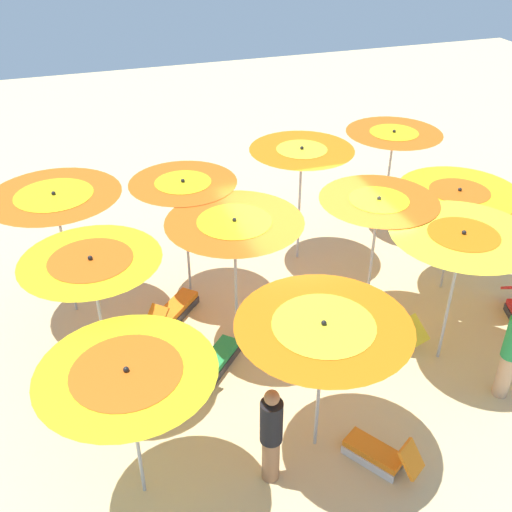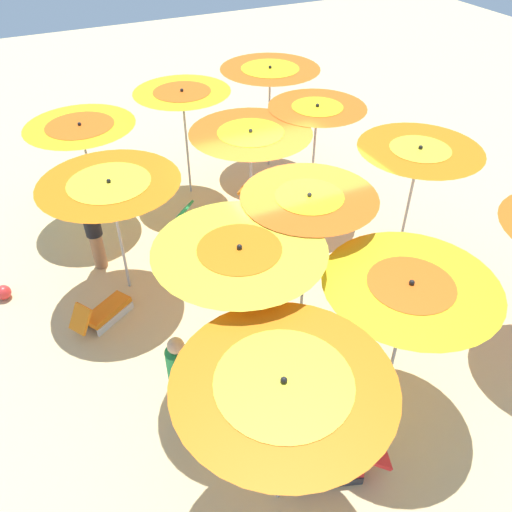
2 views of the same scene
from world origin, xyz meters
The scene contains 20 objects.
ground centered at (0.00, 0.00, -0.02)m, with size 36.82×36.82×0.04m, color beige.
beach_umbrella_0 centered at (3.76, -1.98, 2.07)m, with size 2.28×2.28×2.32m.
beach_umbrella_1 centered at (3.03, 0.19, 1.94)m, with size 2.22×2.22×2.19m.
beach_umbrella_3 centered at (1.82, -1.59, 2.21)m, with size 2.23×2.23×2.49m.
beach_umbrella_4 centered at (1.15, -0.19, 2.23)m, with size 1.99×1.99×2.50m.
beach_umbrella_5 centered at (0.72, 2.14, 2.27)m, with size 2.06×2.06×2.54m.
beach_umbrella_6 centered at (-0.91, -2.64, 2.02)m, with size 2.28×2.28×2.25m.
beach_umbrella_7 centered at (-1.29, 0.01, 2.20)m, with size 2.23×2.23×2.41m.
beach_umbrella_8 centered at (-1.75, 1.67, 2.15)m, with size 1.94×1.94×2.42m.
beach_umbrella_9 centered at (-3.39, -2.64, 1.93)m, with size 2.13×2.13×2.20m.
beach_umbrella_10 centered at (-3.56, -0.49, 2.19)m, with size 2.02×2.02×2.45m.
beach_umbrella_11 centered at (-3.95, 1.73, 2.25)m, with size 2.27×2.27×2.48m.
lounger_0 centered at (-2.22, 0.93, 0.19)m, with size 1.19×1.21×0.53m.
lounger_1 centered at (1.38, -0.79, 0.21)m, with size 0.72×1.27×0.57m.
lounger_2 centered at (-0.21, -3.25, 0.21)m, with size 0.89×1.12×0.63m.
lounger_3 centered at (-1.88, -0.68, 0.20)m, with size 1.16×1.19×0.60m.
lounger_4 centered at (3.80, -1.22, 0.19)m, with size 0.75×1.33×0.52m.
beachgoer_0 centered at (2.26, -2.66, 0.89)m, with size 0.30×0.30×1.70m.
beachgoer_1 centered at (-1.72, -2.97, 0.83)m, with size 0.30×0.30×1.60m.
beach_ball centered at (-1.55, -4.73, 0.13)m, with size 0.26×0.26×0.26m, color red.
Camera 2 is at (6.54, -3.60, 6.39)m, focal length 36.47 mm.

